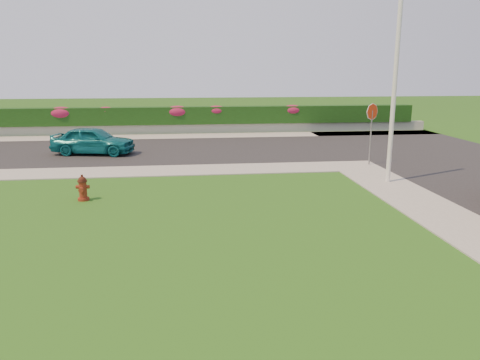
{
  "coord_description": "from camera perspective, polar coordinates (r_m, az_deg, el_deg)",
  "views": [
    {
      "loc": [
        -0.13,
        -9.77,
        4.02
      ],
      "look_at": [
        1.41,
        3.32,
        0.9
      ],
      "focal_mm": 35.0,
      "sensor_mm": 36.0,
      "label": 1
    }
  ],
  "objects": [
    {
      "name": "flower_clump_d",
      "position": [
        30.38,
        -7.65,
        8.26
      ],
      "size": [
        1.5,
        0.96,
        0.75
      ],
      "primitive_type": "ellipsoid",
      "color": "#A51C57",
      "rests_on": "hedge"
    },
    {
      "name": "ground",
      "position": [
        10.56,
        -5.59,
        -9.12
      ],
      "size": [
        120.0,
        120.0,
        0.0
      ],
      "primitive_type": "plane",
      "color": "black",
      "rests_on": "ground"
    },
    {
      "name": "flower_clump_f",
      "position": [
        31.18,
        6.38,
        8.48
      ],
      "size": [
        1.36,
        0.87,
        0.68
      ],
      "primitive_type": "ellipsoid",
      "color": "#A51C57",
      "rests_on": "hedge"
    },
    {
      "name": "street_far",
      "position": [
        24.59,
        -18.09,
        3.3
      ],
      "size": [
        26.0,
        8.0,
        0.04
      ],
      "primitive_type": "cube",
      "color": "black",
      "rests_on": "ground"
    },
    {
      "name": "sedan_teal",
      "position": [
        23.58,
        -17.47,
        4.62
      ],
      "size": [
        4.14,
        2.36,
        1.33
      ],
      "primitive_type": "imported",
      "rotation": [
        0.0,
        0.0,
        1.36
      ],
      "color": "#0D5D66",
      "rests_on": "street_far"
    },
    {
      "name": "flower_clump_e",
      "position": [
        30.44,
        -2.92,
        8.46
      ],
      "size": [
        1.27,
        0.82,
        0.63
      ],
      "primitive_type": "ellipsoid",
      "color": "#A51C57",
      "rests_on": "hedge"
    },
    {
      "name": "flower_clump_b",
      "position": [
        31.32,
        -20.95,
        7.64
      ],
      "size": [
        1.54,
        0.99,
        0.77
      ],
      "primitive_type": "ellipsoid",
      "color": "#A51C57",
      "rests_on": "hedge"
    },
    {
      "name": "utility_pole",
      "position": [
        17.42,
        18.31,
        10.57
      ],
      "size": [
        0.16,
        0.16,
        6.77
      ],
      "primitive_type": "cylinder",
      "color": "silver",
      "rests_on": "ground"
    },
    {
      "name": "retaining_wall",
      "position": [
        30.51,
        -8.37,
        6.18
      ],
      "size": [
        34.0,
        0.4,
        0.6
      ],
      "primitive_type": "cube",
      "color": "gray",
      "rests_on": "ground"
    },
    {
      "name": "fire_hydrant",
      "position": [
        15.46,
        -18.62,
        -0.96
      ],
      "size": [
        0.42,
        0.4,
        0.82
      ],
      "rotation": [
        0.0,
        0.0,
        -0.1
      ],
      "color": "#56100D",
      "rests_on": "ground"
    },
    {
      "name": "hedge",
      "position": [
        30.51,
        -8.42,
        7.78
      ],
      "size": [
        32.0,
        0.9,
        1.1
      ],
      "primitive_type": "cube",
      "color": "black",
      "rests_on": "retaining_wall"
    },
    {
      "name": "curb_corner",
      "position": [
        20.47,
        13.8,
        1.66
      ],
      "size": [
        2.0,
        2.0,
        0.04
      ],
      "primitive_type": "cube",
      "color": "gray",
      "rests_on": "ground"
    },
    {
      "name": "stop_sign",
      "position": [
        20.64,
        15.77,
        7.15
      ],
      "size": [
        0.64,
        0.37,
        2.65
      ],
      "rotation": [
        0.0,
        0.0,
        0.13
      ],
      "color": "slate",
      "rests_on": "ground"
    },
    {
      "name": "sidewalk_beyond",
      "position": [
        29.06,
        -8.42,
        5.26
      ],
      "size": [
        34.0,
        2.0,
        0.04
      ],
      "primitive_type": "cube",
      "color": "gray",
      "rests_on": "ground"
    },
    {
      "name": "sidewalk_far",
      "position": [
        20.07,
        -23.59,
        0.69
      ],
      "size": [
        24.0,
        2.0,
        0.04
      ],
      "primitive_type": "cube",
      "color": "gray",
      "rests_on": "ground"
    },
    {
      "name": "flower_clump_c",
      "position": [
        30.77,
        -16.04,
        8.08
      ],
      "size": [
        1.1,
        0.71,
        0.55
      ],
      "primitive_type": "ellipsoid",
      "color": "#A51C57",
      "rests_on": "hedge"
    }
  ]
}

